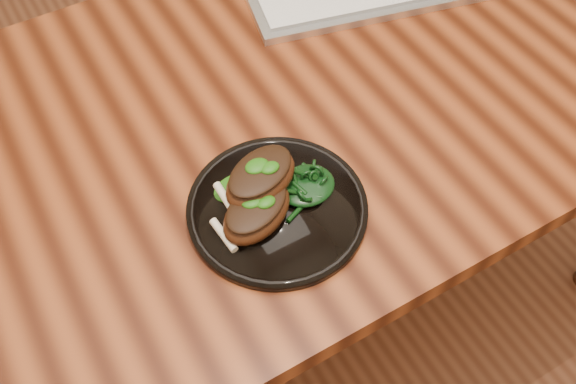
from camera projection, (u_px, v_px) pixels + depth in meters
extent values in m
plane|color=#572B19|center=(277.00, 307.00, 1.65)|extent=(4.00, 4.00, 0.00)
cube|color=#371206|center=(271.00, 111.00, 1.05)|extent=(1.60, 0.80, 0.04)
cylinder|color=#39180D|center=(450.00, 27.00, 1.75)|extent=(0.06, 0.06, 0.71)
cylinder|color=black|center=(277.00, 209.00, 0.91)|extent=(0.26, 0.26, 0.01)
torus|color=black|center=(277.00, 208.00, 0.91)|extent=(0.25, 0.25, 0.01)
cylinder|color=black|center=(277.00, 207.00, 0.90)|extent=(0.17, 0.17, 0.00)
ellipsoid|color=#401D0C|center=(257.00, 212.00, 0.87)|extent=(0.14, 0.12, 0.04)
ellipsoid|color=black|center=(256.00, 205.00, 0.85)|extent=(0.12, 0.10, 0.01)
cylinder|color=beige|center=(224.00, 235.00, 0.86)|extent=(0.02, 0.06, 0.01)
ellipsoid|color=#104507|center=(256.00, 202.00, 0.85)|extent=(0.03, 0.02, 0.01)
ellipsoid|color=#401D0C|center=(261.00, 179.00, 0.88)|extent=(0.14, 0.11, 0.05)
ellipsoid|color=black|center=(260.00, 171.00, 0.86)|extent=(0.12, 0.10, 0.01)
cylinder|color=beige|center=(226.00, 199.00, 0.87)|extent=(0.01, 0.06, 0.01)
ellipsoid|color=#104507|center=(260.00, 168.00, 0.86)|extent=(0.03, 0.02, 0.01)
ellipsoid|color=#104507|center=(239.00, 187.00, 0.92)|extent=(0.08, 0.05, 0.00)
ellipsoid|color=black|center=(306.00, 185.00, 0.91)|extent=(0.08, 0.07, 0.02)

